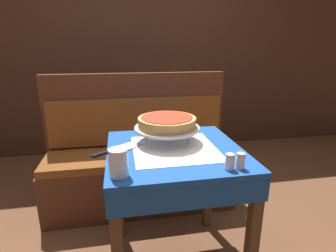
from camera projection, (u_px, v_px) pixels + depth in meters
name	position (u px, v px, depth m)	size (l,w,h in m)	color
dining_table_front	(174.00, 166.00, 1.38)	(0.69, 0.69, 0.74)	#194799
dining_table_rear	(170.00, 105.00, 2.85)	(0.64, 0.64, 0.74)	red
booth_bench	(140.00, 167.00, 2.11)	(1.44, 0.46, 1.04)	#4C2819
back_wall_panel	(141.00, 50.00, 3.01)	(6.00, 0.04, 2.40)	#3D2319
pizza_pan_stand	(167.00, 128.00, 1.42)	(0.35, 0.35, 0.09)	#ADADB2
deep_dish_pizza	(167.00, 122.00, 1.41)	(0.31, 0.31, 0.06)	#C68E47
pizza_server	(119.00, 149.00, 1.33)	(0.26, 0.20, 0.01)	#BCBCC1
water_glass_near	(119.00, 163.00, 1.05)	(0.08, 0.08, 0.12)	silver
salt_shaker	(230.00, 162.00, 1.11)	(0.04, 0.04, 0.07)	silver
pepper_shaker	(240.00, 161.00, 1.12)	(0.04, 0.04, 0.07)	silver
napkin_holder	(167.00, 124.00, 1.62)	(0.10, 0.05, 0.09)	#B2B2B7
condiment_caddy	(170.00, 89.00, 2.86)	(0.14, 0.14, 0.18)	black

